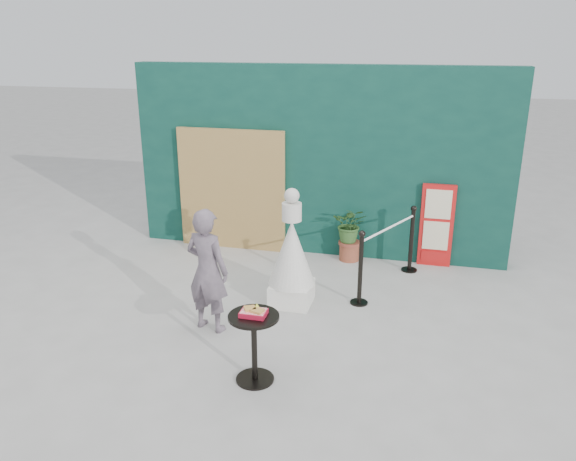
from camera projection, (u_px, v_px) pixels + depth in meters
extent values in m
plane|color=#ADAAA5|center=(263.00, 344.00, 6.52)|extent=(60.00, 60.00, 0.00)
cube|color=#0B332C|center=(318.00, 162.00, 8.92)|extent=(6.00, 0.30, 3.00)
cube|color=tan|center=(232.00, 190.00, 9.21)|extent=(1.80, 0.08, 2.00)
imported|color=slate|center=(207.00, 270.00, 6.65)|extent=(0.63, 0.49, 1.53)
cube|color=red|center=(436.00, 226.00, 8.58)|extent=(0.50, 0.06, 1.30)
cube|color=beige|center=(438.00, 204.00, 8.43)|extent=(0.38, 0.02, 0.45)
cube|color=beige|center=(436.00, 236.00, 8.60)|extent=(0.38, 0.02, 0.45)
cube|color=red|center=(434.00, 257.00, 8.71)|extent=(0.38, 0.02, 0.18)
cube|color=white|center=(292.00, 293.00, 7.49)|extent=(0.53, 0.53, 0.29)
cone|color=silver|center=(292.00, 252.00, 7.30)|extent=(0.62, 0.62, 0.87)
cylinder|color=silver|center=(292.00, 212.00, 7.12)|extent=(0.25, 0.25, 0.23)
sphere|color=silver|center=(292.00, 196.00, 7.05)|extent=(0.19, 0.19, 0.19)
cylinder|color=black|center=(255.00, 379.00, 5.85)|extent=(0.40, 0.40, 0.02)
cylinder|color=black|center=(254.00, 349.00, 5.74)|extent=(0.06, 0.06, 0.72)
cylinder|color=black|center=(254.00, 317.00, 5.61)|extent=(0.52, 0.52, 0.03)
cube|color=#B6132E|center=(254.00, 313.00, 5.60)|extent=(0.26, 0.19, 0.05)
cube|color=red|center=(253.00, 311.00, 5.59)|extent=(0.24, 0.17, 0.00)
cube|color=#E19852|center=(250.00, 308.00, 5.60)|extent=(0.15, 0.14, 0.02)
cube|color=#D4984D|center=(258.00, 311.00, 5.56)|extent=(0.13, 0.13, 0.02)
cone|color=#F2F841|center=(257.00, 306.00, 5.62)|extent=(0.06, 0.06, 0.06)
cylinder|color=#994332|center=(349.00, 252.00, 8.96)|extent=(0.32, 0.32, 0.26)
cylinder|color=brown|center=(350.00, 243.00, 8.91)|extent=(0.35, 0.35, 0.04)
imported|color=#315926|center=(350.00, 224.00, 8.81)|extent=(0.52, 0.45, 0.58)
cylinder|color=black|center=(359.00, 302.00, 7.53)|extent=(0.24, 0.24, 0.02)
cylinder|color=black|center=(360.00, 270.00, 7.37)|extent=(0.06, 0.06, 0.96)
sphere|color=black|center=(362.00, 234.00, 7.21)|extent=(0.09, 0.09, 0.09)
cylinder|color=black|center=(409.00, 270.00, 8.58)|extent=(0.24, 0.24, 0.02)
cylinder|color=black|center=(411.00, 241.00, 8.43)|extent=(0.06, 0.06, 0.96)
sphere|color=black|center=(414.00, 209.00, 8.26)|extent=(0.09, 0.09, 0.09)
cylinder|color=white|center=(389.00, 228.00, 7.77)|extent=(0.63, 1.31, 0.03)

